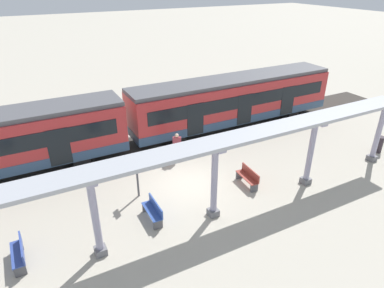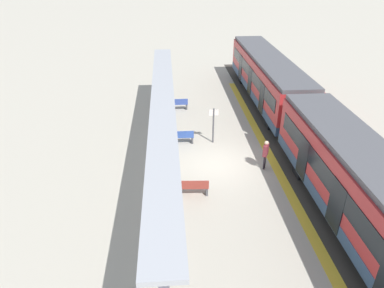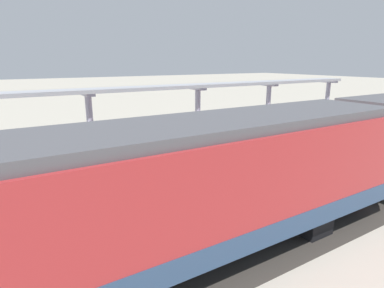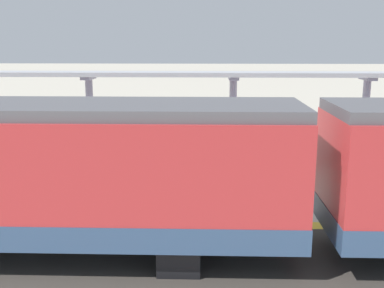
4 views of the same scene
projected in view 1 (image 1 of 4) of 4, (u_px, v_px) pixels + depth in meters
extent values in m
plane|color=#B4AD9C|center=(188.00, 182.00, 17.30)|extent=(176.00, 176.00, 0.00)
cube|color=yellow|center=(164.00, 157.00, 19.72)|extent=(0.49, 27.05, 0.01)
cube|color=#38332D|center=(152.00, 144.00, 21.18)|extent=(3.20, 39.05, 0.01)
cube|color=black|center=(59.00, 147.00, 17.10)|extent=(0.04, 1.10, 2.00)
cube|color=black|center=(79.00, 155.00, 19.18)|extent=(2.21, 0.90, 0.64)
cube|color=#B32C2E|center=(234.00, 100.00, 22.80)|extent=(2.60, 14.52, 2.60)
cube|color=navy|center=(233.00, 114.00, 23.26)|extent=(2.63, 14.54, 0.55)
cube|color=#515156|center=(235.00, 79.00, 22.16)|extent=(2.39, 14.52, 0.24)
cube|color=black|center=(245.00, 101.00, 21.62)|extent=(0.03, 13.36, 0.84)
cube|color=black|center=(195.00, 119.00, 20.36)|extent=(0.04, 1.10, 2.00)
cube|color=black|center=(245.00, 109.00, 21.87)|extent=(0.04, 1.10, 2.00)
cube|color=black|center=(288.00, 101.00, 23.38)|extent=(0.04, 1.10, 2.00)
cube|color=black|center=(284.00, 111.00, 25.46)|extent=(2.21, 0.90, 0.64)
cube|color=black|center=(172.00, 135.00, 21.60)|extent=(2.21, 0.90, 0.64)
cube|color=slate|center=(101.00, 251.00, 12.82)|extent=(0.44, 0.44, 0.30)
cylinder|color=#9B98B2|center=(95.00, 216.00, 12.06)|extent=(0.28, 0.28, 3.06)
cube|color=#9B98B2|center=(89.00, 178.00, 11.34)|extent=(1.10, 0.36, 0.12)
cube|color=slate|center=(213.00, 212.00, 14.89)|extent=(0.44, 0.44, 0.30)
cylinder|color=#9B98B2|center=(214.00, 180.00, 14.13)|extent=(0.28, 0.28, 3.06)
cube|color=#9B98B2|center=(216.00, 146.00, 13.41)|extent=(1.10, 0.36, 0.12)
cube|color=slate|center=(306.00, 181.00, 17.16)|extent=(0.44, 0.44, 0.30)
cylinder|color=#9B98B2|center=(311.00, 151.00, 16.40)|extent=(0.28, 0.28, 3.06)
cube|color=#9B98B2|center=(316.00, 121.00, 15.69)|extent=(1.10, 0.36, 0.12)
cube|color=slate|center=(372.00, 158.00, 19.27)|extent=(0.44, 0.44, 0.30)
cylinder|color=#9B98B2|center=(379.00, 131.00, 18.51)|extent=(0.28, 0.28, 3.06)
cube|color=#A8AAB2|center=(216.00, 143.00, 13.35)|extent=(1.20, 21.89, 0.16)
cube|color=#344B9C|center=(17.00, 254.00, 12.29)|extent=(1.51, 0.47, 0.04)
cube|color=#344B9C|center=(22.00, 247.00, 12.28)|extent=(1.50, 0.09, 0.40)
cube|color=#4C4C51|center=(20.00, 271.00, 11.87)|extent=(0.11, 0.40, 0.42)
cube|color=#4C4C51|center=(17.00, 247.00, 12.92)|extent=(0.11, 0.40, 0.42)
cube|color=maroon|center=(247.00, 177.00, 16.91)|extent=(1.52, 0.53, 0.04)
cube|color=maroon|center=(251.00, 173.00, 16.88)|extent=(1.50, 0.15, 0.40)
cube|color=#4C4C51|center=(254.00, 188.00, 16.47)|extent=(0.12, 0.40, 0.42)
cube|color=#4C4C51|center=(240.00, 175.00, 17.56)|extent=(0.12, 0.40, 0.42)
cube|color=#2F4EA1|center=(152.00, 211.00, 14.50)|extent=(1.50, 0.45, 0.04)
cube|color=#2F4EA1|center=(156.00, 206.00, 14.48)|extent=(1.50, 0.07, 0.40)
cube|color=#4C4C51|center=(158.00, 224.00, 14.08)|extent=(0.10, 0.40, 0.42)
cube|color=#4C4C51|center=(147.00, 207.00, 15.14)|extent=(0.10, 0.40, 0.42)
cylinder|color=#31282F|center=(379.00, 144.00, 20.06)|extent=(0.48, 0.48, 0.99)
cylinder|color=#4C4C51|center=(137.00, 176.00, 15.75)|extent=(0.10, 0.10, 2.20)
cube|color=silver|center=(136.00, 161.00, 15.36)|extent=(0.56, 0.04, 0.36)
cylinder|color=black|center=(176.00, 153.00, 19.22)|extent=(0.10, 0.10, 0.82)
cylinder|color=black|center=(179.00, 153.00, 19.22)|extent=(0.10, 0.10, 0.82)
cube|color=maroon|center=(177.00, 142.00, 18.90)|extent=(0.41, 0.52, 0.61)
sphere|color=beige|center=(177.00, 135.00, 18.71)|extent=(0.22, 0.22, 0.22)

